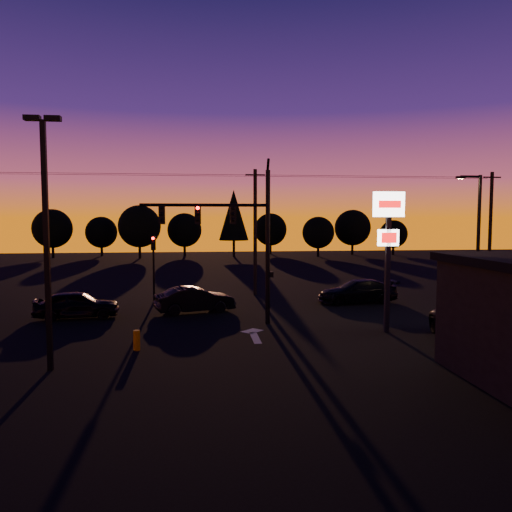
{
  "coord_description": "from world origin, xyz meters",
  "views": [
    {
      "loc": [
        -2.13,
        -21.58,
        5.56
      ],
      "look_at": [
        1.0,
        5.0,
        3.5
      ],
      "focal_mm": 35.0,
      "sensor_mm": 36.0,
      "label": 1
    }
  ],
  "objects_px": {
    "parking_lot_light": "(46,226)",
    "streetlight": "(477,237)",
    "car_right": "(357,291)",
    "pylon_sign": "(388,231)",
    "car_mid": "(195,300)",
    "secondary_signal": "(153,259)",
    "bollard": "(137,340)",
    "suv_parked": "(477,326)",
    "car_left": "(77,304)",
    "traffic_signal_mast": "(237,230)"
  },
  "relations": [
    {
      "from": "parking_lot_light",
      "to": "streetlight",
      "type": "xyz_separation_m",
      "value": [
        21.41,
        8.5,
        -0.85
      ]
    },
    {
      "from": "parking_lot_light",
      "to": "car_right",
      "type": "bearing_deg",
      "value": 39.03
    },
    {
      "from": "pylon_sign",
      "to": "streetlight",
      "type": "distance_m",
      "value": 8.0
    },
    {
      "from": "parking_lot_light",
      "to": "car_mid",
      "type": "relative_size",
      "value": 1.99
    },
    {
      "from": "parking_lot_light",
      "to": "car_mid",
      "type": "height_order",
      "value": "parking_lot_light"
    },
    {
      "from": "secondary_signal",
      "to": "bollard",
      "type": "relative_size",
      "value": 5.13
    },
    {
      "from": "car_mid",
      "to": "suv_parked",
      "type": "xyz_separation_m",
      "value": [
        12.47,
        -8.67,
        -0.0
      ]
    },
    {
      "from": "car_left",
      "to": "car_mid",
      "type": "relative_size",
      "value": 0.98
    },
    {
      "from": "pylon_sign",
      "to": "suv_parked",
      "type": "relative_size",
      "value": 1.25
    },
    {
      "from": "traffic_signal_mast",
      "to": "car_mid",
      "type": "bearing_deg",
      "value": 121.45
    },
    {
      "from": "parking_lot_light",
      "to": "streetlight",
      "type": "distance_m",
      "value": 23.05
    },
    {
      "from": "streetlight",
      "to": "car_left",
      "type": "bearing_deg",
      "value": 176.99
    },
    {
      "from": "car_left",
      "to": "traffic_signal_mast",
      "type": "bearing_deg",
      "value": -112.88
    },
    {
      "from": "secondary_signal",
      "to": "pylon_sign",
      "type": "xyz_separation_m",
      "value": [
        12.0,
        -9.99,
        2.05
      ]
    },
    {
      "from": "car_left",
      "to": "pylon_sign",
      "type": "bearing_deg",
      "value": -113.84
    },
    {
      "from": "car_right",
      "to": "suv_parked",
      "type": "relative_size",
      "value": 0.95
    },
    {
      "from": "secondary_signal",
      "to": "car_mid",
      "type": "xyz_separation_m",
      "value": [
        2.69,
        -3.88,
        -2.1
      ]
    },
    {
      "from": "traffic_signal_mast",
      "to": "secondary_signal",
      "type": "height_order",
      "value": "traffic_signal_mast"
    },
    {
      "from": "parking_lot_light",
      "to": "pylon_sign",
      "type": "height_order",
      "value": "parking_lot_light"
    },
    {
      "from": "bollard",
      "to": "car_right",
      "type": "xyz_separation_m",
      "value": [
        12.95,
        10.32,
        0.33
      ]
    },
    {
      "from": "streetlight",
      "to": "car_right",
      "type": "height_order",
      "value": "streetlight"
    },
    {
      "from": "pylon_sign",
      "to": "car_left",
      "type": "height_order",
      "value": "pylon_sign"
    },
    {
      "from": "secondary_signal",
      "to": "streetlight",
      "type": "bearing_deg",
      "value": -17.56
    },
    {
      "from": "streetlight",
      "to": "bollard",
      "type": "distance_m",
      "value": 19.97
    },
    {
      "from": "bollard",
      "to": "car_mid",
      "type": "height_order",
      "value": "car_mid"
    },
    {
      "from": "parking_lot_light",
      "to": "suv_parked",
      "type": "distance_m",
      "value": 18.34
    },
    {
      "from": "bollard",
      "to": "car_left",
      "type": "height_order",
      "value": "car_left"
    },
    {
      "from": "pylon_sign",
      "to": "car_left",
      "type": "distance_m",
      "value": 17.14
    },
    {
      "from": "secondary_signal",
      "to": "car_left",
      "type": "xyz_separation_m",
      "value": [
        -3.8,
        -4.79,
        -2.09
      ]
    },
    {
      "from": "traffic_signal_mast",
      "to": "car_mid",
      "type": "xyz_separation_m",
      "value": [
        -2.21,
        3.61,
        -4.18
      ]
    },
    {
      "from": "secondary_signal",
      "to": "parking_lot_light",
      "type": "xyz_separation_m",
      "value": [
        -2.5,
        -14.49,
        2.41
      ]
    },
    {
      "from": "streetlight",
      "to": "bollard",
      "type": "height_order",
      "value": "streetlight"
    },
    {
      "from": "suv_parked",
      "to": "secondary_signal",
      "type": "bearing_deg",
      "value": 145.04
    },
    {
      "from": "secondary_signal",
      "to": "car_left",
      "type": "bearing_deg",
      "value": -128.39
    },
    {
      "from": "secondary_signal",
      "to": "car_right",
      "type": "height_order",
      "value": "secondary_signal"
    },
    {
      "from": "parking_lot_light",
      "to": "pylon_sign",
      "type": "distance_m",
      "value": 15.19
    },
    {
      "from": "secondary_signal",
      "to": "bollard",
      "type": "xyz_separation_m",
      "value": [
        0.3,
        -12.03,
        -2.44
      ]
    },
    {
      "from": "streetlight",
      "to": "car_left",
      "type": "xyz_separation_m",
      "value": [
        -22.71,
        1.19,
        -3.65
      ]
    },
    {
      "from": "car_left",
      "to": "suv_parked",
      "type": "distance_m",
      "value": 20.49
    },
    {
      "from": "bollard",
      "to": "car_left",
      "type": "bearing_deg",
      "value": 119.48
    },
    {
      "from": "streetlight",
      "to": "suv_parked",
      "type": "distance_m",
      "value": 8.4
    },
    {
      "from": "bollard",
      "to": "pylon_sign",
      "type": "bearing_deg",
      "value": 9.92
    },
    {
      "from": "pylon_sign",
      "to": "car_right",
      "type": "distance_m",
      "value": 9.34
    },
    {
      "from": "streetlight",
      "to": "car_mid",
      "type": "bearing_deg",
      "value": 172.61
    },
    {
      "from": "bollard",
      "to": "secondary_signal",
      "type": "bearing_deg",
      "value": 91.41
    },
    {
      "from": "traffic_signal_mast",
      "to": "bollard",
      "type": "xyz_separation_m",
      "value": [
        -4.6,
        -4.54,
        -4.51
      ]
    },
    {
      "from": "pylon_sign",
      "to": "car_right",
      "type": "height_order",
      "value": "pylon_sign"
    },
    {
      "from": "car_mid",
      "to": "parking_lot_light",
      "type": "bearing_deg",
      "value": 138.27
    },
    {
      "from": "pylon_sign",
      "to": "car_right",
      "type": "xyz_separation_m",
      "value": [
        1.25,
        8.27,
        -4.16
      ]
    },
    {
      "from": "parking_lot_light",
      "to": "bollard",
      "type": "xyz_separation_m",
      "value": [
        2.8,
        2.45,
        -4.85
      ]
    }
  ]
}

